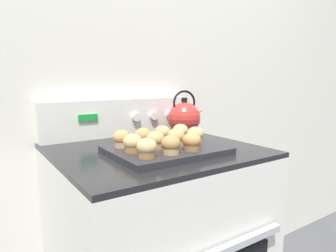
{
  "coord_description": "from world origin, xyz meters",
  "views": [
    {
      "loc": [
        -0.58,
        -0.61,
        1.2
      ],
      "look_at": [
        -0.01,
        0.24,
        1.04
      ],
      "focal_mm": 32.0,
      "sensor_mm": 36.0,
      "label": 1
    }
  ],
  "objects": [
    {
      "name": "wall_back",
      "position": [
        0.0,
        0.71,
        1.2
      ],
      "size": [
        8.0,
        0.05,
        2.4
      ],
      "color": "silver",
      "rests_on": "ground_plane"
    },
    {
      "name": "control_panel",
      "position": [
        0.0,
        0.66,
        1.02
      ],
      "size": [
        0.72,
        0.07,
        0.17
      ],
      "color": "white",
      "rests_on": "stove_range"
    },
    {
      "name": "muffin_pan",
      "position": [
        -0.01,
        0.26,
        0.95
      ],
      "size": [
        0.39,
        0.3,
        0.02
      ],
      "color": "#28282D",
      "rests_on": "stove_range"
    },
    {
      "name": "muffin_r0_c0",
      "position": [
        -0.14,
        0.17,
        0.99
      ],
      "size": [
        0.06,
        0.06,
        0.06
      ],
      "color": "olive",
      "rests_on": "muffin_pan"
    },
    {
      "name": "muffin_r0_c1",
      "position": [
        -0.05,
        0.17,
        0.99
      ],
      "size": [
        0.06,
        0.06,
        0.06
      ],
      "color": "tan",
      "rests_on": "muffin_pan"
    },
    {
      "name": "muffin_r0_c2",
      "position": [
        0.04,
        0.17,
        0.99
      ],
      "size": [
        0.06,
        0.06,
        0.06
      ],
      "color": "olive",
      "rests_on": "muffin_pan"
    },
    {
      "name": "muffin_r1_c0",
      "position": [
        -0.14,
        0.26,
        0.99
      ],
      "size": [
        0.06,
        0.06,
        0.06
      ],
      "color": "olive",
      "rests_on": "muffin_pan"
    },
    {
      "name": "muffin_r1_c1",
      "position": [
        -0.05,
        0.26,
        0.99
      ],
      "size": [
        0.06,
        0.06,
        0.06
      ],
      "color": "tan",
      "rests_on": "muffin_pan"
    },
    {
      "name": "muffin_r1_c2",
      "position": [
        0.04,
        0.26,
        0.99
      ],
      "size": [
        0.06,
        0.06,
        0.06
      ],
      "color": "tan",
      "rests_on": "muffin_pan"
    },
    {
      "name": "muffin_r1_c3",
      "position": [
        0.12,
        0.26,
        0.99
      ],
      "size": [
        0.06,
        0.06,
        0.06
      ],
      "color": "tan",
      "rests_on": "muffin_pan"
    },
    {
      "name": "muffin_r2_c0",
      "position": [
        -0.14,
        0.35,
        0.99
      ],
      "size": [
        0.06,
        0.06,
        0.06
      ],
      "color": "tan",
      "rests_on": "muffin_pan"
    },
    {
      "name": "muffin_r2_c1",
      "position": [
        -0.05,
        0.34,
        0.99
      ],
      "size": [
        0.06,
        0.06,
        0.06
      ],
      "color": "tan",
      "rests_on": "muffin_pan"
    },
    {
      "name": "muffin_r2_c2",
      "position": [
        0.03,
        0.35,
        0.99
      ],
      "size": [
        0.06,
        0.06,
        0.06
      ],
      "color": "olive",
      "rests_on": "muffin_pan"
    },
    {
      "name": "muffin_r2_c3",
      "position": [
        0.12,
        0.35,
        0.99
      ],
      "size": [
        0.06,
        0.06,
        0.06
      ],
      "color": "olive",
      "rests_on": "muffin_pan"
    },
    {
      "name": "tea_kettle",
      "position": [
        0.27,
        0.52,
        1.02
      ],
      "size": [
        0.19,
        0.15,
        0.21
      ],
      "color": "red",
      "rests_on": "stove_range"
    }
  ]
}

